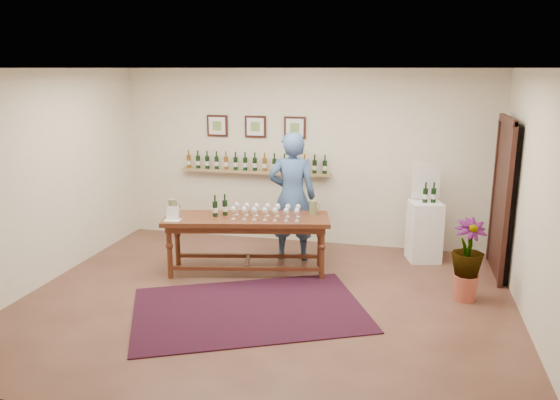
% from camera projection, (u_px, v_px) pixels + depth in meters
% --- Properties ---
extents(ground, '(6.00, 6.00, 0.00)m').
position_uv_depth(ground, '(265.00, 302.00, 6.72)').
color(ground, '#4E2D22').
rests_on(ground, ground).
extents(room_shell, '(6.00, 6.00, 6.00)m').
position_uv_depth(room_shell, '(442.00, 190.00, 7.74)').
color(room_shell, beige).
rests_on(room_shell, ground).
extents(rug, '(3.19, 2.76, 0.01)m').
position_uv_depth(rug, '(249.00, 309.00, 6.48)').
color(rug, '#440C0D').
rests_on(rug, ground).
extents(tasting_table, '(2.37, 1.18, 0.80)m').
position_uv_depth(tasting_table, '(247.00, 225.00, 7.54)').
color(tasting_table, '#462111').
rests_on(tasting_table, ground).
extents(table_glasses, '(1.37, 0.45, 0.19)m').
position_uv_depth(table_glasses, '(266.00, 211.00, 7.44)').
color(table_glasses, silver).
rests_on(table_glasses, tasting_table).
extents(table_bottles, '(0.30, 0.19, 0.30)m').
position_uv_depth(table_bottles, '(220.00, 205.00, 7.54)').
color(table_bottles, black).
rests_on(table_bottles, tasting_table).
extents(pitcher_left, '(0.18, 0.18, 0.22)m').
position_uv_depth(pitcher_left, '(173.00, 207.00, 7.61)').
color(pitcher_left, olive).
rests_on(pitcher_left, tasting_table).
extents(pitcher_right, '(0.15, 0.15, 0.20)m').
position_uv_depth(pitcher_right, '(313.00, 207.00, 7.62)').
color(pitcher_right, olive).
rests_on(pitcher_right, tasting_table).
extents(menu_card, '(0.22, 0.17, 0.19)m').
position_uv_depth(menu_card, '(173.00, 213.00, 7.34)').
color(menu_card, silver).
rests_on(menu_card, tasting_table).
extents(display_pedestal, '(0.55, 0.55, 0.89)m').
position_uv_depth(display_pedestal, '(424.00, 231.00, 8.08)').
color(display_pedestal, white).
rests_on(display_pedestal, ground).
extents(pedestal_bottles, '(0.32, 0.16, 0.31)m').
position_uv_depth(pedestal_bottles, '(430.00, 192.00, 7.92)').
color(pedestal_bottles, black).
rests_on(pedestal_bottles, display_pedestal).
extents(info_sign, '(0.41, 0.13, 0.58)m').
position_uv_depth(info_sign, '(426.00, 181.00, 8.04)').
color(info_sign, silver).
rests_on(info_sign, display_pedestal).
extents(potted_plant, '(0.58, 0.58, 0.89)m').
position_uv_depth(potted_plant, '(467.00, 260.00, 6.65)').
color(potted_plant, '#AF4E3A').
rests_on(potted_plant, ground).
extents(person, '(0.75, 0.55, 1.92)m').
position_uv_depth(person, '(292.00, 197.00, 8.03)').
color(person, '#35517E').
rests_on(person, ground).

